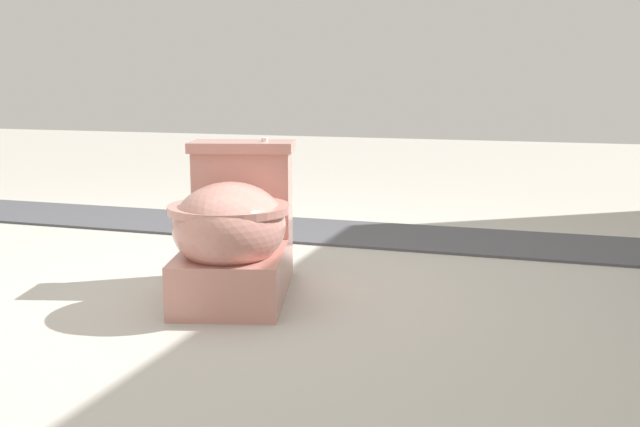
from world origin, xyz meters
The scene contains 3 objects.
ground_plane centered at (0.00, 0.00, 0.00)m, with size 14.00×14.00×0.00m, color #B7B2A8.
gravel_strip centered at (-1.16, 0.50, 0.01)m, with size 0.56×8.00×0.01m, color #4C4C51.
toilet centered at (-0.05, 0.09, 0.22)m, with size 0.71×0.53×0.52m.
Camera 1 is at (2.18, 1.12, 0.72)m, focal length 42.00 mm.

